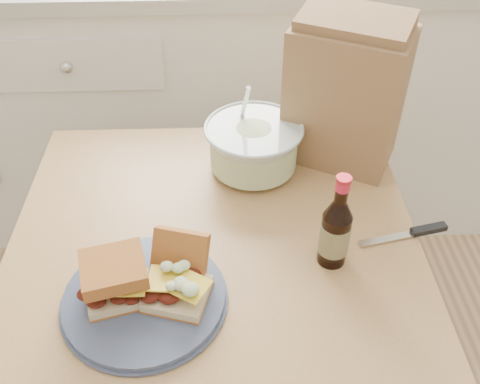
{
  "coord_description": "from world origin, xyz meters",
  "views": [
    {
      "loc": [
        -0.06,
        -0.01,
        1.48
      ],
      "look_at": [
        -0.03,
        0.8,
        0.77
      ],
      "focal_mm": 40.0,
      "sensor_mm": 36.0,
      "label": 1
    }
  ],
  "objects_px": {
    "paper_bag": "(345,97)",
    "beer_bottle": "(335,231)",
    "plate": "(145,299)",
    "dining_table": "(216,277)",
    "coleslaw_bowl": "(253,148)"
  },
  "relations": [
    {
      "from": "paper_bag",
      "to": "beer_bottle",
      "type": "bearing_deg",
      "value": -74.91
    },
    {
      "from": "beer_bottle",
      "to": "paper_bag",
      "type": "xyz_separation_m",
      "value": [
        0.07,
        0.34,
        0.08
      ]
    },
    {
      "from": "plate",
      "to": "paper_bag",
      "type": "xyz_separation_m",
      "value": [
        0.43,
        0.43,
        0.15
      ]
    },
    {
      "from": "paper_bag",
      "to": "plate",
      "type": "bearing_deg",
      "value": -107.91
    },
    {
      "from": "plate",
      "to": "paper_bag",
      "type": "bearing_deg",
      "value": 45.15
    },
    {
      "from": "plate",
      "to": "beer_bottle",
      "type": "bearing_deg",
      "value": 13.97
    },
    {
      "from": "plate",
      "to": "coleslaw_bowl",
      "type": "xyz_separation_m",
      "value": [
        0.22,
        0.38,
        0.05
      ]
    },
    {
      "from": "dining_table",
      "to": "plate",
      "type": "height_order",
      "value": "plate"
    },
    {
      "from": "coleslaw_bowl",
      "to": "beer_bottle",
      "type": "distance_m",
      "value": 0.32
    },
    {
      "from": "plate",
      "to": "dining_table",
      "type": "bearing_deg",
      "value": 47.57
    },
    {
      "from": "coleslaw_bowl",
      "to": "paper_bag",
      "type": "bearing_deg",
      "value": 12.59
    },
    {
      "from": "paper_bag",
      "to": "dining_table",
      "type": "bearing_deg",
      "value": -109.0
    },
    {
      "from": "plate",
      "to": "beer_bottle",
      "type": "xyz_separation_m",
      "value": [
        0.35,
        0.09,
        0.07
      ]
    },
    {
      "from": "dining_table",
      "to": "plate",
      "type": "bearing_deg",
      "value": -132.11
    },
    {
      "from": "coleslaw_bowl",
      "to": "beer_bottle",
      "type": "height_order",
      "value": "coleslaw_bowl"
    }
  ]
}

